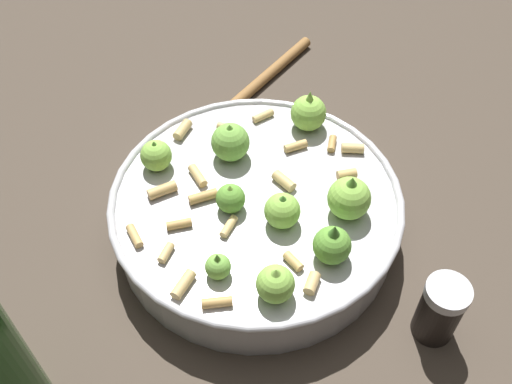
% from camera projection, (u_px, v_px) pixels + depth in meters
% --- Properties ---
extents(ground_plane, '(2.40, 2.40, 0.00)m').
position_uv_depth(ground_plane, '(256.00, 229.00, 0.72)').
color(ground_plane, '#42382D').
extents(cooking_pan, '(0.33, 0.33, 0.12)m').
position_uv_depth(cooking_pan, '(257.00, 210.00, 0.69)').
color(cooking_pan, '#B7B7BC').
rests_on(cooking_pan, ground).
extents(pepper_shaker, '(0.05, 0.05, 0.08)m').
position_uv_depth(pepper_shaker, '(440.00, 310.00, 0.60)').
color(pepper_shaker, black).
rests_on(pepper_shaker, ground).
extents(wooden_spoon, '(0.20, 0.20, 0.02)m').
position_uv_depth(wooden_spoon, '(253.00, 88.00, 0.88)').
color(wooden_spoon, olive).
rests_on(wooden_spoon, ground).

